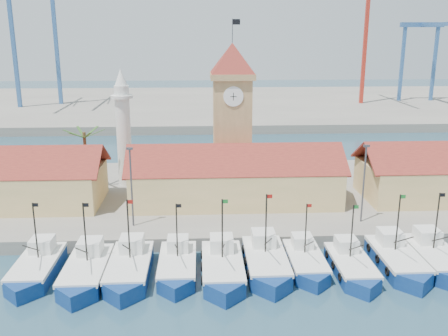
{
  "coord_description": "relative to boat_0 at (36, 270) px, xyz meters",
  "views": [
    {
      "loc": [
        -4.38,
        -40.87,
        22.63
      ],
      "look_at": [
        -1.48,
        18.0,
        6.43
      ],
      "focal_mm": 40.0,
      "sensor_mm": 36.0,
      "label": 1
    }
  ],
  "objects": [
    {
      "name": "boat_9",
      "position": [
        38.95,
        0.06,
        0.03
      ],
      "size": [
        3.82,
        10.45,
        7.91
      ],
      "color": "navy",
      "rests_on": "ground"
    },
    {
      "name": "boat_4",
      "position": [
        17.71,
        -1.02,
        0.04
      ],
      "size": [
        3.85,
        10.56,
        7.99
      ],
      "color": "navy",
      "rests_on": "ground"
    },
    {
      "name": "boat_8",
      "position": [
        34.98,
        -0.09,
        0.03
      ],
      "size": [
        3.79,
        10.37,
        7.85
      ],
      "color": "navy",
      "rests_on": "ground"
    },
    {
      "name": "minaret",
      "position": [
        5.1,
        24.98,
        8.95
      ],
      "size": [
        3.0,
        3.0,
        16.3
      ],
      "color": "silver",
      "rests_on": "quay"
    },
    {
      "name": "boat_7",
      "position": [
        30.14,
        -1.03,
        -0.04
      ],
      "size": [
        3.47,
        9.5,
        7.19
      ],
      "color": "navy",
      "rests_on": "ground"
    },
    {
      "name": "palm_tree",
      "position": [
        0.1,
        22.98,
        5.46
      ],
      "size": [
        5.6,
        5.03,
        8.39
      ],
      "color": "brown",
      "rests_on": "quay"
    },
    {
      "name": "clock_tower",
      "position": [
        20.1,
        22.97,
        11.18
      ],
      "size": [
        5.8,
        5.8,
        22.7
      ],
      "color": "tan",
      "rests_on": "quay"
    },
    {
      "name": "lamp_posts",
      "position": [
        20.6,
        8.98,
        5.69
      ],
      "size": [
        80.7,
        0.25,
        9.03
      ],
      "color": "#3F3F44",
      "rests_on": "quay"
    },
    {
      "name": "crane_blue_far",
      "position": [
        -34.88,
        97.72,
        26.26
      ],
      "size": [
        1.0,
        32.18,
        45.23
      ],
      "color": "#315D98",
      "rests_on": "terminal"
    },
    {
      "name": "crane_red_right",
      "position": [
        63.67,
        100.75,
        25.63
      ],
      "size": [
        1.0,
        31.74,
        44.14
      ],
      "color": "red",
      "rests_on": "terminal"
    },
    {
      "name": "boat_6",
      "position": [
        25.95,
        0.22,
        -0.07
      ],
      "size": [
        3.35,
        9.18,
        6.94
      ],
      "color": "navy",
      "rests_on": "ground"
    },
    {
      "name": "hall_center",
      "position": [
        20.1,
        16.98,
        3.2
      ],
      "size": [
        27.04,
        10.13,
        7.61
      ],
      "color": "#EAC180",
      "rests_on": "quay"
    },
    {
      "name": "crane_blue_near",
      "position": [
        -25.02,
        103.51,
        24.82
      ],
      "size": [
        1.0,
        33.16,
        42.45
      ],
      "color": "#315D98",
      "rests_on": "terminal"
    },
    {
      "name": "terminal",
      "position": [
        20.1,
        106.98,
        0.22
      ],
      "size": [
        240.0,
        80.0,
        2.0
      ],
      "primitive_type": "cube",
      "color": "gray",
      "rests_on": "ground"
    },
    {
      "name": "boat_0",
      "position": [
        0.0,
        0.0,
        0.0
      ],
      "size": [
        3.65,
        10.01,
        7.57
      ],
      "color": "navy",
      "rests_on": "ground"
    },
    {
      "name": "quay",
      "position": [
        20.1,
        20.98,
        -0.03
      ],
      "size": [
        140.0,
        32.0,
        1.5
      ],
      "primitive_type": "cube",
      "color": "gray",
      "rests_on": "ground"
    },
    {
      "name": "gantry",
      "position": [
        82.1,
        103.63,
        19.26
      ],
      "size": [
        13.0,
        22.0,
        23.2
      ],
      "color": "#315D98",
      "rests_on": "terminal"
    },
    {
      "name": "boat_3",
      "position": [
        13.39,
        -0.22,
        -0.03
      ],
      "size": [
        3.53,
        9.68,
        7.32
      ],
      "color": "navy",
      "rests_on": "ground"
    },
    {
      "name": "boat_1",
      "position": [
        4.88,
        -1.02,
        0.03
      ],
      "size": [
        3.79,
        10.37,
        7.85
      ],
      "color": "navy",
      "rests_on": "ground"
    },
    {
      "name": "boat_2",
      "position": [
        8.86,
        -0.66,
        0.04
      ],
      "size": [
        3.84,
        10.53,
        7.97
      ],
      "color": "navy",
      "rests_on": "ground"
    },
    {
      "name": "ground",
      "position": [
        20.1,
        -3.02,
        -0.78
      ],
      "size": [
        400.0,
        400.0,
        0.0
      ],
      "primitive_type": "plane",
      "color": "#1B3849",
      "rests_on": "ground"
    },
    {
      "name": "boat_5",
      "position": [
        21.99,
        -0.06,
        0.05
      ],
      "size": [
        3.9,
        10.69,
        8.09
      ],
      "color": "navy",
      "rests_on": "ground"
    }
  ]
}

